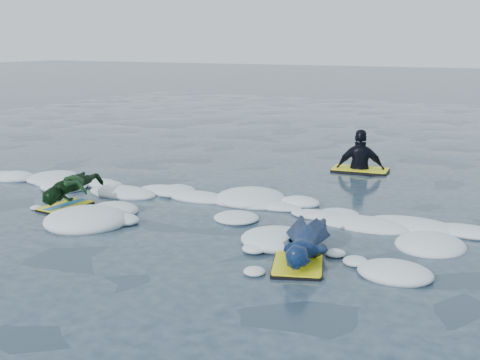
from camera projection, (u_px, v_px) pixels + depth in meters
name	position (u px, v px, depth m)	size (l,w,h in m)	color
ground	(187.00, 231.00, 8.99)	(120.00, 120.00, 0.00)	#172937
foam_band	(220.00, 213.00, 9.89)	(12.00, 3.10, 0.30)	white
prone_woman_unit	(305.00, 243.00, 7.74)	(1.00, 1.80, 0.44)	black
prone_child_unit	(72.00, 191.00, 10.27)	(0.80, 1.41, 0.53)	black
waiting_rider_unit	(360.00, 170.00, 12.96)	(1.25, 0.78, 1.78)	black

